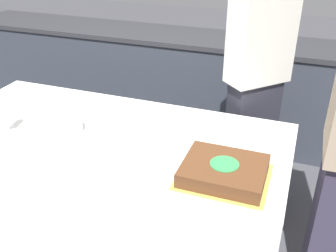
% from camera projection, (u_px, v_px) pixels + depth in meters
% --- Properties ---
extents(ground_plane, '(14.00, 14.00, 0.00)m').
position_uv_depth(ground_plane, '(118.00, 232.00, 2.60)').
color(ground_plane, '#424247').
extents(back_counter, '(4.40, 0.58, 0.92)m').
position_uv_depth(back_counter, '(189.00, 84.00, 3.64)').
color(back_counter, '#333842').
rests_on(back_counter, ground_plane).
extents(dining_table, '(2.01, 0.91, 0.76)m').
position_uv_depth(dining_table, '(114.00, 185.00, 2.42)').
color(dining_table, white).
rests_on(dining_table, ground_plane).
extents(cake, '(0.42, 0.36, 0.08)m').
position_uv_depth(cake, '(224.00, 171.00, 1.83)').
color(cake, gold).
rests_on(cake, dining_table).
extents(plate_stack, '(0.23, 0.23, 0.07)m').
position_uv_depth(plate_stack, '(62.00, 126.00, 2.21)').
color(plate_stack, white).
rests_on(plate_stack, dining_table).
extents(wine_glass, '(0.07, 0.07, 0.19)m').
position_uv_depth(wine_glass, '(5.00, 112.00, 2.17)').
color(wine_glass, white).
rests_on(wine_glass, dining_table).
extents(side_plate_near_cake, '(0.22, 0.22, 0.00)m').
position_uv_depth(side_plate_near_cake, '(239.00, 142.00, 2.12)').
color(side_plate_near_cake, white).
rests_on(side_plate_near_cake, dining_table).
extents(person_cutting_cake, '(0.41, 0.42, 1.68)m').
position_uv_depth(person_cutting_cake, '(256.00, 85.00, 2.52)').
color(person_cutting_cake, '#282833').
rests_on(person_cutting_cake, ground_plane).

